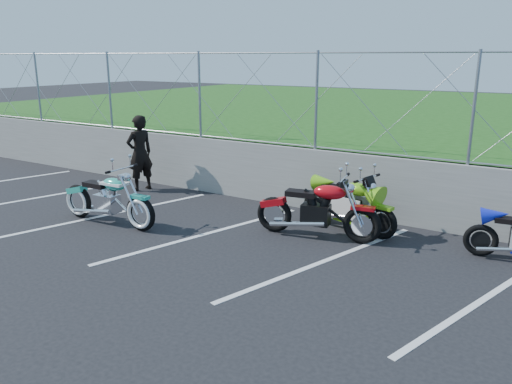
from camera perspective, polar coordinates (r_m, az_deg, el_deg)
The scene contains 9 objects.
ground at distance 8.59m, azimuth -9.72°, elevation -6.70°, with size 90.00×90.00×0.00m, color black.
retaining_wall at distance 11.14m, azimuth 1.98°, elevation 2.11°, with size 30.00×0.22×1.30m, color slate.
grass_field at distance 20.32m, azimuth 16.13°, elevation 7.49°, with size 30.00×20.00×1.30m, color #194612.
chain_link_fence at distance 10.88m, azimuth 2.06°, elevation 10.60°, with size 28.00×0.03×2.00m.
parking_lines at distance 8.68m, azimuth 0.69°, elevation -6.21°, with size 18.29×4.31×0.01m.
cruiser_turquoise at distance 10.09m, azimuth -16.46°, elevation -0.97°, with size 2.35×0.74×1.17m.
naked_orange at distance 9.00m, azimuth 7.18°, elevation -2.25°, with size 2.29×0.78×1.15m.
sportbike_green at distance 9.51m, azimuth 10.58°, elevation -1.60°, with size 2.05×0.75×1.08m.
person_standing at distance 12.41m, azimuth -13.14°, elevation 4.35°, with size 0.67×0.44×1.84m, color black.
Camera 1 is at (5.32, -5.95, 3.17)m, focal length 35.00 mm.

